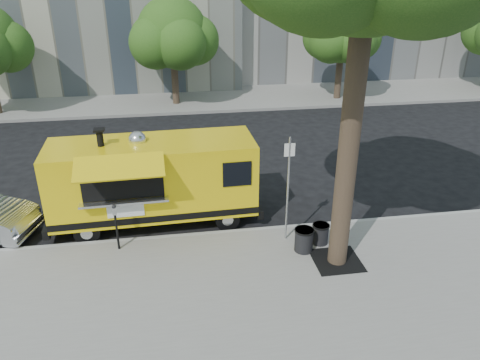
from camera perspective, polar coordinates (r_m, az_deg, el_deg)
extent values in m
plane|color=black|center=(14.34, -2.02, -4.87)|extent=(120.00, 120.00, 0.00)
cube|color=gray|center=(11.04, 0.64, -14.85)|extent=(60.00, 6.00, 0.15)
cube|color=#999993|center=(13.51, -1.53, -6.54)|extent=(60.00, 0.14, 0.16)
cube|color=gray|center=(26.83, -5.65, 9.71)|extent=(60.00, 5.00, 0.15)
cylinder|color=#33261C|center=(11.02, 13.16, 4.45)|extent=(0.48, 0.48, 6.50)
cube|color=black|center=(12.51, 11.70, -9.58)|extent=(1.20, 1.20, 0.02)
cylinder|color=#33261C|center=(25.68, -7.93, 12.06)|extent=(0.36, 0.36, 2.60)
sphere|color=#265416|center=(25.26, -8.27, 17.37)|extent=(3.60, 3.60, 3.60)
cylinder|color=#33261C|center=(27.08, 11.94, 12.44)|extent=(0.36, 0.36, 2.60)
sphere|color=#265416|center=(26.69, 12.39, 17.23)|extent=(3.24, 3.24, 3.24)
cylinder|color=silver|center=(12.48, 5.84, -1.25)|extent=(0.06, 0.06, 3.00)
cube|color=white|center=(12.01, 6.08, 3.67)|extent=(0.28, 0.02, 0.35)
cylinder|color=black|center=(12.86, -14.76, -6.12)|extent=(0.06, 0.06, 1.05)
cube|color=silver|center=(12.55, -15.07, -3.68)|extent=(0.10, 0.08, 0.22)
sphere|color=black|center=(12.49, -15.13, -3.16)|extent=(0.11, 0.11, 0.11)
cube|color=yellow|center=(13.77, -10.50, 0.39)|extent=(5.89, 2.16, 2.11)
cube|color=black|center=(14.14, -10.23, -2.76)|extent=(5.91, 2.18, 0.20)
cube|color=black|center=(14.53, 1.70, -2.61)|extent=(0.24, 1.88, 0.27)
cube|color=black|center=(14.60, -21.98, -4.47)|extent=(0.24, 1.88, 0.27)
cube|color=black|center=(13.91, 1.53, 2.60)|extent=(0.10, 1.58, 0.85)
cylinder|color=black|center=(13.68, -1.57, -4.72)|extent=(0.72, 0.27, 0.72)
cylinder|color=black|center=(15.12, -2.59, -1.65)|extent=(0.72, 0.27, 0.72)
cylinder|color=black|center=(13.72, -18.14, -6.02)|extent=(0.72, 0.27, 0.72)
cylinder|color=black|center=(15.15, -17.52, -2.83)|extent=(0.72, 0.27, 0.72)
cube|color=black|center=(12.82, -14.12, -0.24)|extent=(2.16, 0.25, 0.94)
cube|color=silver|center=(12.90, -13.91, -2.59)|extent=(2.36, 0.42, 0.06)
cube|color=yellow|center=(12.13, -14.52, 1.54)|extent=(2.28, 0.92, 0.38)
cube|color=white|center=(13.10, -13.78, -3.49)|extent=(0.99, 0.07, 0.45)
cylinder|color=black|center=(13.38, -16.70, 4.90)|extent=(0.18, 0.18, 0.49)
sphere|color=silver|center=(13.53, -12.40, 4.81)|extent=(0.50, 0.50, 0.50)
sphere|color=#9C4822|center=(13.15, -16.19, -0.07)|extent=(0.75, 0.75, 0.75)
cylinder|color=#FF590C|center=(13.00, -16.19, -1.02)|extent=(0.31, 0.12, 0.30)
cylinder|color=black|center=(12.60, 7.79, -7.26)|extent=(0.49, 0.49, 0.64)
cylinder|color=black|center=(12.44, 7.87, -6.10)|extent=(0.53, 0.53, 0.04)
cylinder|color=black|center=(13.00, 9.78, -6.48)|extent=(0.43, 0.43, 0.57)
cylinder|color=black|center=(12.87, 9.86, -5.48)|extent=(0.47, 0.47, 0.04)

